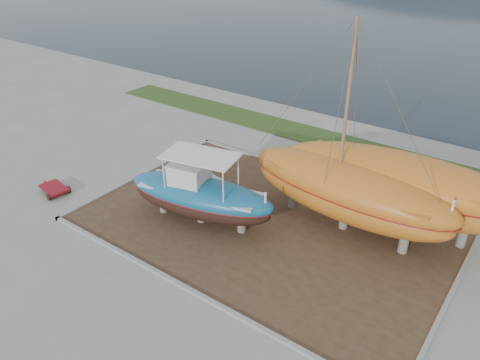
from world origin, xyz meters
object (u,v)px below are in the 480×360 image
Objects in this scene: white_dinghy at (195,180)px; red_trailer at (54,190)px; orange_sailboat at (355,135)px; blue_caique at (200,189)px; orange_bare_hull at (395,192)px.

red_trailer is at bearing -133.90° from white_dinghy.
white_dinghy is 0.40× the size of orange_sailboat.
blue_caique is 2.99× the size of red_trailer.
red_trailer is (-6.45, -4.95, -0.53)m from white_dinghy.
blue_caique is 7.95m from orange_sailboat.
orange_bare_hull is at bearing 25.63° from white_dinghy.
white_dinghy is 10.89m from orange_bare_hull.
orange_bare_hull reaches higher than white_dinghy.
orange_sailboat is 0.92× the size of orange_bare_hull.
orange_bare_hull is 4.48× the size of red_trailer.
red_trailer is at bearing -174.89° from blue_caique.
red_trailer is at bearing -159.40° from orange_bare_hull.
white_dinghy is at bearing -166.12° from orange_sailboat.
orange_sailboat is at bearing 19.23° from blue_caique.
blue_caique reaches higher than white_dinghy.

